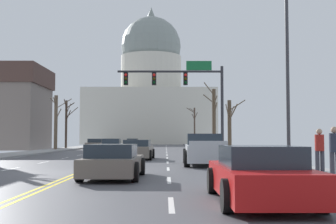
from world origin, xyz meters
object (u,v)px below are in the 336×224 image
(sedan_near_02, at_px, (113,162))
(sedan_oncoming_02, at_px, (133,143))
(street_lamp_right, at_px, (281,42))
(sedan_near_03, at_px, (259,175))
(sedan_near_00, at_px, (137,150))
(sedan_oncoming_01, at_px, (95,144))
(pickup_truck_near_01, at_px, (205,151))
(sedan_oncoming_00, at_px, (111,146))
(bicycle_parked, at_px, (283,159))
(pedestrian_00, at_px, (320,148))
(signal_gantry, at_px, (185,87))
(pedestrian_01, at_px, (335,149))

(sedan_near_02, relative_size, sedan_oncoming_02, 0.95)
(street_lamp_right, height_order, sedan_near_03, street_lamp_right)
(sedan_near_00, xyz_separation_m, sedan_oncoming_01, (-6.77, 25.13, -0.00))
(pickup_truck_near_01, height_order, sedan_oncoming_02, pickup_truck_near_01)
(sedan_oncoming_00, distance_m, sedan_oncoming_02, 25.91)
(sedan_near_03, bearing_deg, sedan_oncoming_02, 97.03)
(sedan_near_03, relative_size, bicycle_parked, 2.65)
(sedan_oncoming_01, bearing_deg, sedan_near_02, -79.99)
(sedan_near_02, relative_size, pedestrian_00, 2.71)
(sedan_near_02, bearing_deg, sedan_oncoming_00, 97.22)
(pedestrian_00, bearing_deg, sedan_oncoming_01, 111.10)
(sedan_near_00, xyz_separation_m, sedan_oncoming_02, (-3.16, 37.92, 0.01))
(signal_gantry, relative_size, bicycle_parked, 4.47)
(signal_gantry, bearing_deg, sedan_near_03, -88.50)
(signal_gantry, xyz_separation_m, pedestrian_01, (4.13, -18.00, -4.15))
(pedestrian_00, bearing_deg, sedan_oncoming_00, 114.12)
(sedan_oncoming_00, relative_size, pedestrian_00, 2.86)
(signal_gantry, xyz_separation_m, street_lamp_right, (3.15, -15.27, -0.01))
(pickup_truck_near_01, bearing_deg, sedan_oncoming_01, 108.86)
(bicycle_parked, bearing_deg, sedan_near_03, -108.01)
(pedestrian_00, bearing_deg, sedan_near_02, -170.55)
(pickup_truck_near_01, relative_size, bicycle_parked, 3.04)
(sedan_near_03, relative_size, sedan_oncoming_00, 1.03)
(street_lamp_right, bearing_deg, sedan_oncoming_00, 112.38)
(signal_gantry, relative_size, street_lamp_right, 0.92)
(pedestrian_00, bearing_deg, sedan_near_03, -118.79)
(signal_gantry, bearing_deg, sedan_near_00, -128.86)
(sedan_near_02, bearing_deg, bicycle_parked, 29.61)
(sedan_near_00, bearing_deg, sedan_near_02, -89.95)
(sedan_oncoming_01, distance_m, pedestrian_01, 41.58)
(street_lamp_right, xyz_separation_m, bicycle_parked, (0.52, 1.90, -4.69))
(signal_gantry, xyz_separation_m, pedestrian_00, (4.33, -16.03, -4.17))
(sedan_near_03, height_order, sedan_oncoming_00, sedan_oncoming_00)
(pickup_truck_near_01, xyz_separation_m, sedan_oncoming_01, (-10.60, 31.01, -0.14))
(sedan_oncoming_01, height_order, pedestrian_00, pedestrian_00)
(sedan_near_02, bearing_deg, pedestrian_00, 9.45)
(sedan_near_00, bearing_deg, pickup_truck_near_01, -56.96)
(sedan_oncoming_02, bearing_deg, street_lamp_right, -79.01)
(sedan_near_00, distance_m, pedestrian_00, 14.21)
(sedan_near_02, height_order, bicycle_parked, sedan_near_02)
(sedan_oncoming_00, bearing_deg, sedan_near_02, -82.78)
(signal_gantry, distance_m, sedan_near_02, 18.19)
(street_lamp_right, bearing_deg, pedestrian_01, -70.21)
(sedan_oncoming_00, distance_m, pedestrian_00, 26.33)
(pedestrian_01, bearing_deg, bicycle_parked, 95.67)
(sedan_near_02, distance_m, pedestrian_00, 7.67)
(sedan_near_03, bearing_deg, pedestrian_01, 53.79)
(sedan_oncoming_02, xyz_separation_m, bicycle_parked, (10.07, -47.27, -0.12))
(signal_gantry, height_order, sedan_oncoming_01, signal_gantry)
(pedestrian_00, distance_m, pedestrian_01, 1.97)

